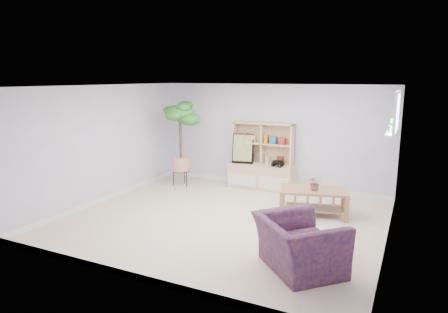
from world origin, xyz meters
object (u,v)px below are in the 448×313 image
at_px(storage_unit, 261,156).
at_px(floor_tree, 181,144).
at_px(coffee_table, 313,202).
at_px(armchair, 299,241).

relative_size(storage_unit, floor_tree, 0.76).
height_order(coffee_table, floor_tree, floor_tree).
distance_m(coffee_table, floor_tree, 3.49).
bearing_deg(storage_unit, floor_tree, -162.00).
distance_m(storage_unit, coffee_table, 2.07).
bearing_deg(storage_unit, armchair, -62.20).
bearing_deg(armchair, coffee_table, -36.44).
distance_m(storage_unit, armchair, 4.02).
relative_size(coffee_table, floor_tree, 0.61).
xyz_separation_m(storage_unit, armchair, (1.87, -3.54, -0.35)).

